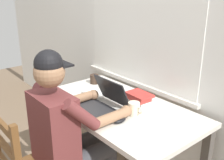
# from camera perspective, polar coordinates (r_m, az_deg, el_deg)

# --- Properties ---
(back_wall) EXTENTS (6.00, 0.08, 2.60)m
(back_wall) POSITION_cam_1_polar(r_m,az_deg,el_deg) (2.20, 9.96, 11.25)
(back_wall) COLOR silver
(back_wall) RESTS_ON ground
(desk) EXTENTS (1.32, 0.72, 0.73)m
(desk) POSITION_cam_1_polar(r_m,az_deg,el_deg) (2.10, 1.07, -8.03)
(desk) COLOR beige
(desk) RESTS_ON ground
(seated_person) EXTENTS (0.50, 0.60, 1.25)m
(seated_person) POSITION_cam_1_polar(r_m,az_deg,el_deg) (1.86, -9.33, -10.19)
(seated_person) COLOR brown
(seated_person) RESTS_ON ground
(laptop) EXTENTS (0.33, 0.32, 0.22)m
(laptop) POSITION_cam_1_polar(r_m,az_deg,el_deg) (1.99, -2.14, -4.82)
(laptop) COLOR black
(laptop) RESTS_ON desk
(computer_mouse) EXTENTS (0.06, 0.10, 0.03)m
(computer_mouse) POSITION_cam_1_polar(r_m,az_deg,el_deg) (1.82, 1.60, -8.53)
(computer_mouse) COLOR black
(computer_mouse) RESTS_ON desk
(coffee_mug_white) EXTENTS (0.12, 0.08, 0.10)m
(coffee_mug_white) POSITION_cam_1_polar(r_m,az_deg,el_deg) (1.90, 4.75, -6.14)
(coffee_mug_white) COLOR beige
(coffee_mug_white) RESTS_ON desk
(coffee_mug_dark) EXTENTS (0.12, 0.08, 0.09)m
(coffee_mug_dark) POSITION_cam_1_polar(r_m,az_deg,el_deg) (2.51, -3.74, 0.21)
(coffee_mug_dark) COLOR #38281E
(coffee_mug_dark) RESTS_ON desk
(book_stack_main) EXTENTS (0.22, 0.16, 0.08)m
(book_stack_main) POSITION_cam_1_polar(r_m,az_deg,el_deg) (2.10, 5.88, -3.85)
(book_stack_main) COLOR white
(book_stack_main) RESTS_ON desk
(paper_pile_near_laptop) EXTENTS (0.25, 0.23, 0.01)m
(paper_pile_near_laptop) POSITION_cam_1_polar(r_m,az_deg,el_deg) (2.27, -4.20, -2.97)
(paper_pile_near_laptop) COLOR white
(paper_pile_near_laptop) RESTS_ON desk
(paper_pile_back_corner) EXTENTS (0.24, 0.22, 0.01)m
(paper_pile_back_corner) POSITION_cam_1_polar(r_m,az_deg,el_deg) (2.17, 3.11, -3.99)
(paper_pile_back_corner) COLOR silver
(paper_pile_back_corner) RESTS_ON desk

